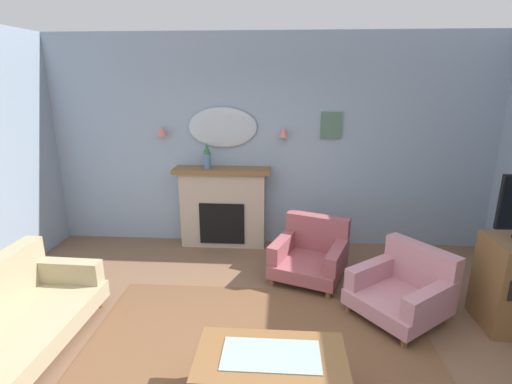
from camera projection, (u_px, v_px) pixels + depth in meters
The scene contains 13 objects.
floor at pixel (257, 383), 3.18m from camera, with size 7.24×6.60×0.10m, color brown.
wall_back at pixel (270, 143), 5.48m from camera, with size 7.24×0.10×2.97m, color #8C9EB2.
patterned_rug at pixel (258, 361), 3.36m from camera, with size 3.20×2.40×0.01m, color brown.
fireplace at pixel (223, 208), 5.56m from camera, with size 1.36×0.36×1.16m.
mantel_vase_right at pixel (207, 156), 5.33m from camera, with size 0.10×0.10×0.36m.
wall_mirror at pixel (223, 128), 5.38m from camera, with size 0.96×0.06×0.56m, color #B2BCC6.
wall_sconce_left at pixel (162, 131), 5.40m from camera, with size 0.14×0.14×0.14m, color #D17066.
wall_sconce_right at pixel (283, 132), 5.29m from camera, with size 0.14×0.14×0.14m, color #D17066.
framed_picture at pixel (331, 125), 5.28m from camera, with size 0.28×0.03×0.36m, color #4C6B56.
coffee_table at pixel (271, 362), 2.81m from camera, with size 1.10×0.60×0.45m.
floral_couch at pixel (5, 321), 3.39m from camera, with size 0.92×1.75×0.76m.
armchair_near_fireplace at pixel (404, 288), 3.96m from camera, with size 1.14×1.14×0.71m.
armchair_in_corner at pixel (311, 253), 4.75m from camera, with size 1.04×1.05×0.71m.
Camera 1 is at (0.17, -2.60, 2.37)m, focal length 27.05 mm.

